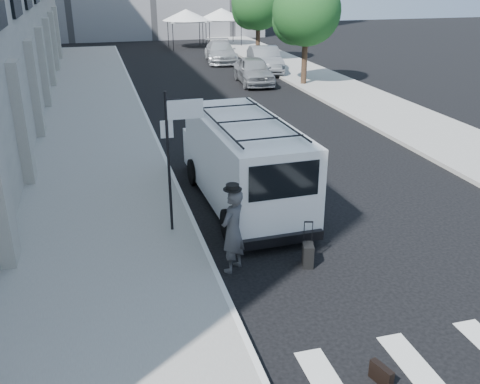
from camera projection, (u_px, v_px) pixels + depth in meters
ground at (317, 286)px, 11.33m from camera, size 120.00×120.00×0.00m
sidewalk_left at (94, 115)px, 24.51m from camera, size 4.50×48.00×0.15m
sidewalk_right at (326, 83)px, 31.31m from camera, size 4.00×56.00×0.15m
sign_pole at (177, 133)px, 12.58m from camera, size 1.03×0.07×3.50m
tree_near at (304, 14)px, 29.59m from camera, size 3.80×3.83×6.03m
tree_far at (256, 5)px, 37.60m from camera, size 3.80×3.83×6.03m
tent_left at (186, 15)px, 45.11m from camera, size 4.00×4.00×3.20m
tent_right at (221, 14)px, 46.34m from camera, size 4.00×4.00×3.20m
businessman at (233, 231)px, 11.59m from camera, size 0.83×0.82×1.93m
briefcase at (381, 374)px, 8.60m from camera, size 0.24×0.46×0.34m
suitcase at (308, 255)px, 12.01m from camera, size 0.32×0.42×1.03m
cargo_van at (243, 161)px, 14.97m from camera, size 2.47×6.54×2.42m
parked_car_a at (254, 71)px, 31.28m from camera, size 2.19×4.68×1.55m
parked_car_b at (265, 60)px, 34.81m from camera, size 2.38×5.14×1.63m
parked_car_c at (221, 52)px, 38.75m from camera, size 2.68×5.31×1.48m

